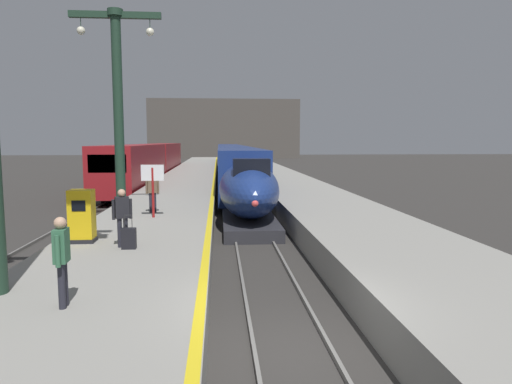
{
  "coord_description": "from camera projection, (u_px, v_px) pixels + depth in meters",
  "views": [
    {
      "loc": [
        -1.4,
        -8.44,
        4.11
      ],
      "look_at": [
        0.28,
        12.27,
        1.8
      ],
      "focal_mm": 32.29,
      "sensor_mm": 36.0,
      "label": 1
    }
  ],
  "objects": [
    {
      "name": "passenger_near_edge",
      "position": [
        122.0,
        213.0,
        13.23
      ],
      "size": [
        0.54,
        0.33,
        1.69
      ],
      "color": "#23232D",
      "rests_on": "platform_left"
    },
    {
      "name": "ground_plane",
      "position": [
        293.0,
        354.0,
        8.93
      ],
      "size": [
        260.0,
        260.0,
        0.0
      ],
      "primitive_type": "plane",
      "color": "#33302D"
    },
    {
      "name": "platform_left_safety_stripe",
      "position": [
        214.0,
        184.0,
        33.19
      ],
      "size": [
        0.2,
        107.8,
        0.01
      ],
      "primitive_type": "cube",
      "color": "yellow",
      "rests_on": "platform_left"
    },
    {
      "name": "terminus_back_wall",
      "position": [
        224.0,
        129.0,
        109.2
      ],
      "size": [
        36.0,
        2.0,
        14.0
      ],
      "primitive_type": "cube",
      "color": "#4C4742",
      "rests_on": "ground"
    },
    {
      "name": "rolling_suitcase",
      "position": [
        129.0,
        238.0,
        13.07
      ],
      "size": [
        0.4,
        0.22,
        0.98
      ],
      "color": "black",
      "rests_on": "platform_left"
    },
    {
      "name": "platform_left",
      "position": [
        182.0,
        191.0,
        33.06
      ],
      "size": [
        4.8,
        110.0,
        1.05
      ],
      "primitive_type": "cube",
      "color": "gray",
      "rests_on": "ground"
    },
    {
      "name": "rail_secondary_left",
      "position": [
        122.0,
        194.0,
        35.45
      ],
      "size": [
        0.08,
        110.0,
        0.12
      ],
      "primitive_type": "cube",
      "color": "slate",
      "rests_on": "ground"
    },
    {
      "name": "station_column_mid",
      "position": [
        118.0,
        90.0,
        20.63
      ],
      "size": [
        4.0,
        0.68,
        8.84
      ],
      "color": "#1E3828",
      "rests_on": "platform_left"
    },
    {
      "name": "rail_main_right",
      "position": [
        246.0,
        193.0,
        36.22
      ],
      "size": [
        0.08,
        110.0,
        0.12
      ],
      "primitive_type": "cube",
      "color": "slate",
      "rests_on": "ground"
    },
    {
      "name": "rail_main_left",
      "position": [
        227.0,
        193.0,
        36.1
      ],
      "size": [
        0.08,
        110.0,
        0.12
      ],
      "primitive_type": "cube",
      "color": "slate",
      "rests_on": "ground"
    },
    {
      "name": "platform_right",
      "position": [
        293.0,
        190.0,
        33.71
      ],
      "size": [
        4.8,
        110.0,
        1.05
      ],
      "primitive_type": "cube",
      "color": "gray",
      "rests_on": "ground"
    },
    {
      "name": "passenger_mid_platform",
      "position": [
        152.0,
        190.0,
        19.65
      ],
      "size": [
        0.56,
        0.29,
        1.69
      ],
      "color": "#23232D",
      "rests_on": "platform_left"
    },
    {
      "name": "departure_info_board",
      "position": [
        153.0,
        180.0,
        18.34
      ],
      "size": [
        0.9,
        0.1,
        2.12
      ],
      "color": "maroon",
      "rests_on": "platform_left"
    },
    {
      "name": "ticket_machine_yellow",
      "position": [
        82.0,
        218.0,
        13.91
      ],
      "size": [
        0.76,
        0.62,
        1.6
      ],
      "color": "yellow",
      "rests_on": "platform_left"
    },
    {
      "name": "regional_train_adjacent",
      "position": [
        151.0,
        161.0,
        45.66
      ],
      "size": [
        2.85,
        36.6,
        3.8
      ],
      "color": "maroon",
      "rests_on": "ground"
    },
    {
      "name": "passenger_far_waiting",
      "position": [
        62.0,
        255.0,
        8.41
      ],
      "size": [
        0.24,
        0.57,
        1.69
      ],
      "color": "#23232D",
      "rests_on": "platform_left"
    },
    {
      "name": "highspeed_train_main",
      "position": [
        233.0,
        163.0,
        45.8
      ],
      "size": [
        2.92,
        57.71,
        3.6
      ],
      "color": "navy",
      "rests_on": "ground"
    },
    {
      "name": "rail_secondary_right",
      "position": [
        142.0,
        194.0,
        35.57
      ],
      "size": [
        0.08,
        110.0,
        0.12
      ],
      "primitive_type": "cube",
      "color": "slate",
      "rests_on": "ground"
    }
  ]
}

